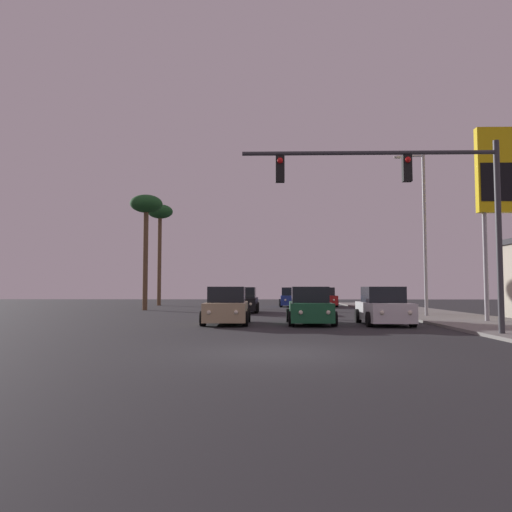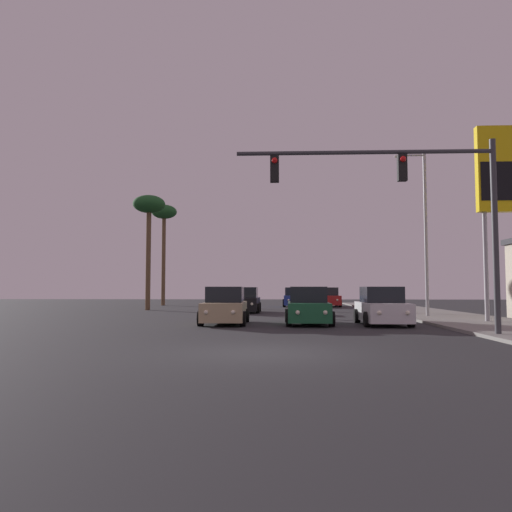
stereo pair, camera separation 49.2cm
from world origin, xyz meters
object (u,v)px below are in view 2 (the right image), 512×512
object	(u,v)px
car_red	(328,298)
car_tan	(225,307)
gas_station_sign	(499,180)
palm_tree_far	(164,218)
car_green	(308,307)
street_lamp	(423,224)
traffic_light_mast	(416,193)
palm_tree_mid	(149,210)
car_white	(382,308)
car_black	(245,301)
car_blue	(294,298)

from	to	relation	value
car_red	car_tan	bearing A→B (deg)	71.65
car_tan	gas_station_sign	distance (m)	13.92
car_tan	palm_tree_far	world-z (taller)	palm_tree_far
car_green	car_tan	size ratio (longest dim) A/B	1.00
street_lamp	car_tan	bearing A→B (deg)	-154.32
traffic_light_mast	palm_tree_mid	xyz separation A→B (m)	(-14.24, 19.79, 2.63)
car_white	car_tan	distance (m)	6.99
car_black	palm_tree_far	distance (m)	17.51
car_black	street_lamp	bearing A→B (deg)	151.48
car_green	gas_station_sign	xyz separation A→B (m)	(8.86, 0.68, 5.86)
car_blue	car_green	xyz separation A→B (m)	(-0.11, -21.28, 0.00)
gas_station_sign	palm_tree_far	distance (m)	31.46
car_blue	car_tan	xyz separation A→B (m)	(-3.86, -21.25, 0.00)
car_blue	traffic_light_mast	xyz separation A→B (m)	(3.17, -27.00, 4.04)
street_lamp	gas_station_sign	world-z (taller)	same
car_red	traffic_light_mast	bearing A→B (deg)	89.61
gas_station_sign	palm_tree_mid	size ratio (longest dim) A/B	1.05
street_lamp	palm_tree_far	bearing A→B (deg)	134.56
palm_tree_mid	gas_station_sign	bearing A→B (deg)	-34.03
palm_tree_mid	palm_tree_far	bearing A→B (deg)	96.61
car_black	street_lamp	distance (m)	12.48
car_black	palm_tree_mid	bearing A→B (deg)	-22.75
palm_tree_far	car_red	bearing A→B (deg)	-9.04
car_tan	car_red	bearing A→B (deg)	-108.38
car_red	palm_tree_mid	world-z (taller)	palm_tree_mid
palm_tree_far	palm_tree_mid	distance (m)	10.10
car_red	car_tan	size ratio (longest dim) A/B	1.00
car_blue	palm_tree_mid	bearing A→B (deg)	34.31
car_red	palm_tree_mid	bearing A→B (deg)	27.56
car_green	car_red	bearing A→B (deg)	-96.61
car_green	car_white	world-z (taller)	same
car_black	palm_tree_mid	distance (m)	10.51
street_lamp	traffic_light_mast	bearing A→B (deg)	-107.34
car_black	palm_tree_far	xyz separation A→B (m)	(-8.59, 13.28, 7.53)
car_blue	car_black	size ratio (longest dim) A/B	1.00
traffic_light_mast	palm_tree_mid	size ratio (longest dim) A/B	1.02
car_green	car_red	distance (m)	21.87
traffic_light_mast	gas_station_sign	xyz separation A→B (m)	(5.58, 6.40, 1.82)
car_white	car_black	bearing A→B (deg)	-58.19
palm_tree_far	car_white	bearing A→B (deg)	-57.69
car_blue	traffic_light_mast	bearing A→B (deg)	97.91
car_green	car_tan	world-z (taller)	same
car_black	gas_station_sign	distance (m)	17.03
car_white	palm_tree_far	size ratio (longest dim) A/B	0.45
car_white	car_green	bearing A→B (deg)	-3.44
car_white	car_red	size ratio (longest dim) A/B	1.00
car_tan	palm_tree_mid	world-z (taller)	palm_tree_mid
car_blue	palm_tree_far	distance (m)	14.63
car_white	gas_station_sign	world-z (taller)	gas_station_sign
car_tan	palm_tree_mid	bearing A→B (deg)	-63.69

